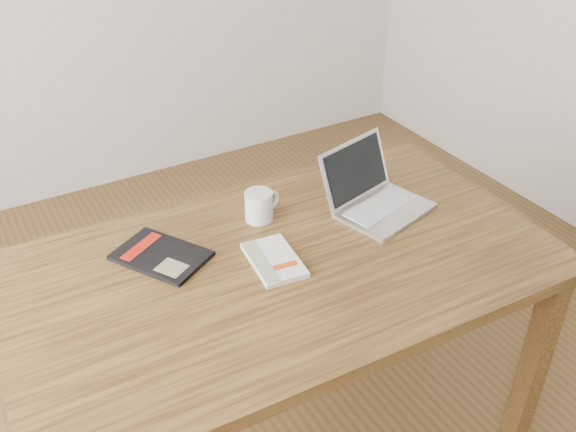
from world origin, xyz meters
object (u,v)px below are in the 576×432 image
desk (283,286)px  black_guidebook (161,256)px  laptop (374,195)px  coffee_mug (260,205)px  white_guidebook (274,260)px

desk → black_guidebook: 0.36m
laptop → coffee_mug: laptop is taller
black_guidebook → laptop: 0.68m
white_guidebook → black_guidebook: white_guidebook is taller
black_guidebook → laptop: (0.68, -0.08, 0.04)m
black_guidebook → coffee_mug: bearing=-24.7°
black_guidebook → desk: bearing=-63.6°
desk → white_guidebook: bearing=168.3°
desk → coffee_mug: coffee_mug is taller
laptop → black_guidebook: bearing=158.2°
desk → laptop: bearing=16.7°
coffee_mug → laptop: bearing=-32.8°
coffee_mug → black_guidebook: bearing=172.8°
laptop → desk: bearing=-179.9°
desk → coffee_mug: 0.27m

